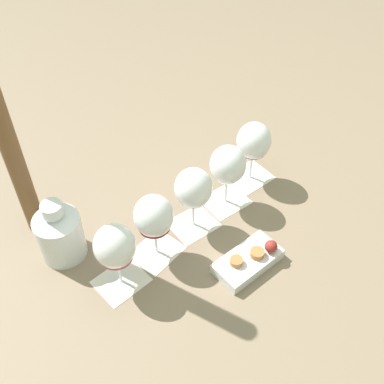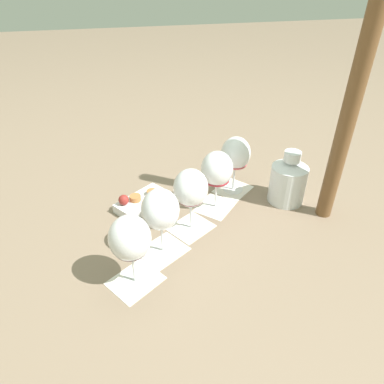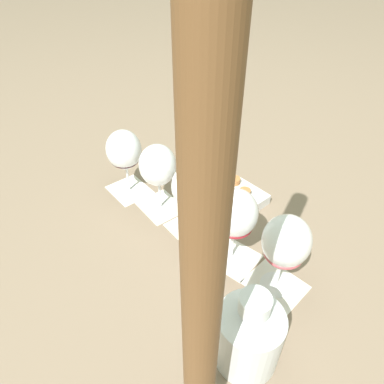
{
  "view_description": "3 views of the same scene",
  "coord_description": "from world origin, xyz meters",
  "px_view_note": "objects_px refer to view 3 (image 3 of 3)",
  "views": [
    {
      "loc": [
        -0.84,
        0.08,
        1.0
      ],
      "look_at": [
        0.0,
        0.0,
        0.13
      ],
      "focal_mm": 45.0,
      "sensor_mm": 36.0,
      "label": 1
    },
    {
      "loc": [
        0.77,
        -0.19,
        0.66
      ],
      "look_at": [
        0.0,
        0.0,
        0.13
      ],
      "focal_mm": 32.0,
      "sensor_mm": 36.0,
      "label": 2
    },
    {
      "loc": [
        0.07,
        0.63,
        0.63
      ],
      "look_at": [
        0.0,
        0.0,
        0.13
      ],
      "focal_mm": 32.0,
      "sensor_mm": 36.0,
      "label": 3
    }
  ],
  "objects_px": {
    "wine_glass_2": "(190,190)",
    "wine_glass_3": "(158,168)",
    "wine_glass_1": "(235,216)",
    "wine_glass_4": "(124,152)",
    "ceramic_vase": "(249,333)",
    "umbrella_pole": "(203,256)",
    "wine_glass_0": "(286,243)",
    "snack_dish": "(236,190)"
  },
  "relations": [
    {
      "from": "wine_glass_0",
      "to": "wine_glass_3",
      "type": "xyz_separation_m",
      "value": [
        0.24,
        -0.29,
        -0.0
      ]
    },
    {
      "from": "wine_glass_0",
      "to": "wine_glass_3",
      "type": "distance_m",
      "value": 0.38
    },
    {
      "from": "wine_glass_3",
      "to": "umbrella_pole",
      "type": "bearing_deg",
      "value": 94.48
    },
    {
      "from": "wine_glass_3",
      "to": "wine_glass_4",
      "type": "relative_size",
      "value": 1.0
    },
    {
      "from": "wine_glass_2",
      "to": "wine_glass_4",
      "type": "xyz_separation_m",
      "value": [
        0.16,
        -0.19,
        0.0
      ]
    },
    {
      "from": "ceramic_vase",
      "to": "snack_dish",
      "type": "xyz_separation_m",
      "value": [
        -0.08,
        -0.47,
        -0.06
      ]
    },
    {
      "from": "wine_glass_4",
      "to": "ceramic_vase",
      "type": "distance_m",
      "value": 0.57
    },
    {
      "from": "wine_glass_4",
      "to": "snack_dish",
      "type": "relative_size",
      "value": 1.01
    },
    {
      "from": "wine_glass_0",
      "to": "wine_glass_3",
      "type": "bearing_deg",
      "value": -50.44
    },
    {
      "from": "wine_glass_2",
      "to": "wine_glass_3",
      "type": "distance_m",
      "value": 0.13
    },
    {
      "from": "wine_glass_1",
      "to": "wine_glass_4",
      "type": "bearing_deg",
      "value": -49.06
    },
    {
      "from": "umbrella_pole",
      "to": "ceramic_vase",
      "type": "bearing_deg",
      "value": -139.69
    },
    {
      "from": "ceramic_vase",
      "to": "wine_glass_3",
      "type": "bearing_deg",
      "value": -72.49
    },
    {
      "from": "wine_glass_3",
      "to": "wine_glass_4",
      "type": "xyz_separation_m",
      "value": [
        0.09,
        -0.09,
        -0.0
      ]
    },
    {
      "from": "wine_glass_3",
      "to": "snack_dish",
      "type": "bearing_deg",
      "value": -172.78
    },
    {
      "from": "wine_glass_0",
      "to": "wine_glass_3",
      "type": "relative_size",
      "value": 1.0
    },
    {
      "from": "wine_glass_0",
      "to": "wine_glass_1",
      "type": "relative_size",
      "value": 1.0
    },
    {
      "from": "wine_glass_2",
      "to": "ceramic_vase",
      "type": "bearing_deg",
      "value": 101.06
    },
    {
      "from": "wine_glass_0",
      "to": "ceramic_vase",
      "type": "height_order",
      "value": "wine_glass_0"
    },
    {
      "from": "wine_glass_2",
      "to": "snack_dish",
      "type": "bearing_deg",
      "value": -138.73
    },
    {
      "from": "wine_glass_1",
      "to": "wine_glass_0",
      "type": "bearing_deg",
      "value": 132.02
    },
    {
      "from": "ceramic_vase",
      "to": "umbrella_pole",
      "type": "height_order",
      "value": "umbrella_pole"
    },
    {
      "from": "wine_glass_1",
      "to": "umbrella_pole",
      "type": "xyz_separation_m",
      "value": [
        0.12,
        0.32,
        0.25
      ]
    },
    {
      "from": "wine_glass_2",
      "to": "wine_glass_4",
      "type": "bearing_deg",
      "value": -49.3
    },
    {
      "from": "ceramic_vase",
      "to": "snack_dish",
      "type": "height_order",
      "value": "ceramic_vase"
    },
    {
      "from": "wine_glass_1",
      "to": "wine_glass_4",
      "type": "height_order",
      "value": "same"
    },
    {
      "from": "wine_glass_2",
      "to": "umbrella_pole",
      "type": "distance_m",
      "value": 0.49
    },
    {
      "from": "wine_glass_1",
      "to": "wine_glass_4",
      "type": "xyz_separation_m",
      "value": [
        0.25,
        -0.29,
        -0.0
      ]
    },
    {
      "from": "wine_glass_0",
      "to": "wine_glass_3",
      "type": "height_order",
      "value": "same"
    },
    {
      "from": "wine_glass_2",
      "to": "umbrella_pole",
      "type": "xyz_separation_m",
      "value": [
        0.03,
        0.42,
        0.25
      ]
    },
    {
      "from": "wine_glass_0",
      "to": "wine_glass_2",
      "type": "height_order",
      "value": "same"
    },
    {
      "from": "wine_glass_1",
      "to": "ceramic_vase",
      "type": "relative_size",
      "value": 1.09
    },
    {
      "from": "wine_glass_3",
      "to": "ceramic_vase",
      "type": "height_order",
      "value": "wine_glass_3"
    },
    {
      "from": "wine_glass_2",
      "to": "ceramic_vase",
      "type": "xyz_separation_m",
      "value": [
        -0.07,
        0.33,
        -0.06
      ]
    },
    {
      "from": "wine_glass_4",
      "to": "ceramic_vase",
      "type": "bearing_deg",
      "value": 113.5
    },
    {
      "from": "wine_glass_3",
      "to": "wine_glass_0",
      "type": "bearing_deg",
      "value": 129.56
    },
    {
      "from": "wine_glass_2",
      "to": "wine_glass_3",
      "type": "relative_size",
      "value": 1.0
    },
    {
      "from": "wine_glass_0",
      "to": "wine_glass_2",
      "type": "distance_m",
      "value": 0.25
    },
    {
      "from": "wine_glass_2",
      "to": "umbrella_pole",
      "type": "relative_size",
      "value": 0.25
    },
    {
      "from": "wine_glass_2",
      "to": "wine_glass_3",
      "type": "xyz_separation_m",
      "value": [
        0.07,
        -0.1,
        0.0
      ]
    },
    {
      "from": "snack_dish",
      "to": "ceramic_vase",
      "type": "bearing_deg",
      "value": 79.84
    },
    {
      "from": "wine_glass_4",
      "to": "wine_glass_1",
      "type": "bearing_deg",
      "value": 130.94
    }
  ]
}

